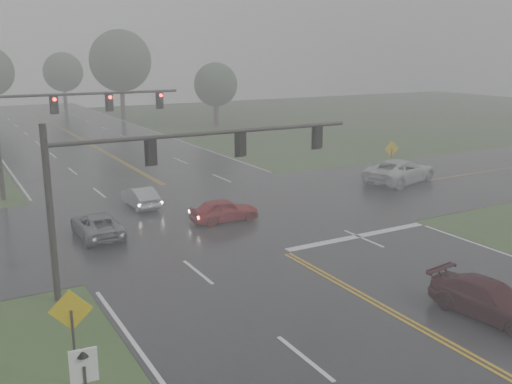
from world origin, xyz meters
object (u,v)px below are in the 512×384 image
signal_gantry_near (158,167)px  signal_gantry_far (57,116)px  pickup_white (400,183)px  sedan_maroon (488,317)px  sedan_silver (141,207)px  sedan_red (224,222)px  car_grey (98,236)px

signal_gantry_near → signal_gantry_far: (-0.52, 17.16, 0.37)m
signal_gantry_near → signal_gantry_far: bearing=91.7°
pickup_white → signal_gantry_near: bearing=97.3°
sedan_maroon → sedan_silver: bearing=98.9°
pickup_white → signal_gantry_far: signal_gantry_far is taller
sedan_red → car_grey: 6.78m
car_grey → signal_gantry_far: (0.37, 10.31, 5.08)m
sedan_maroon → signal_gantry_near: size_ratio=0.33×
sedan_silver → car_grey: (-3.69, -4.32, 0.00)m
sedan_silver → pickup_white: size_ratio=0.62×
car_grey → pickup_white: bearing=-175.9°
sedan_maroon → sedan_red: 15.27m
car_grey → signal_gantry_near: 8.37m
car_grey → signal_gantry_far: size_ratio=0.36×
sedan_maroon → signal_gantry_far: (-9.27, 26.14, 5.08)m
sedan_silver → signal_gantry_far: (-3.32, 5.99, 5.08)m
sedan_red → signal_gantry_far: 13.81m
pickup_white → sedan_silver: bearing=66.7°
sedan_red → signal_gantry_near: signal_gantry_near is taller
sedan_red → pickup_white: pickup_white is taller
pickup_white → signal_gantry_far: size_ratio=0.51×
car_grey → pickup_white: 21.90m
sedan_red → signal_gantry_near: bearing=138.8°
sedan_maroon → sedan_silver: 21.02m
signal_gantry_near → sedan_silver: bearing=75.9°
sedan_silver → pickup_white: 18.37m
pickup_white → signal_gantry_near: signal_gantry_near is taller
signal_gantry_far → pickup_white: bearing=-22.3°
pickup_white → car_grey: bearing=79.5°
sedan_silver → signal_gantry_near: bearing=75.3°
sedan_silver → pickup_white: (18.15, -2.81, 0.00)m
car_grey → signal_gantry_near: signal_gantry_near is taller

